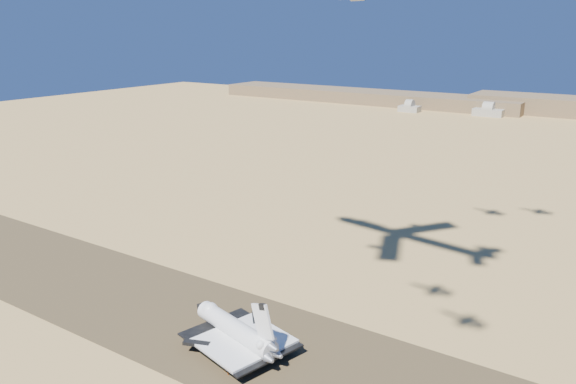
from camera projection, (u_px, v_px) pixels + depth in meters
The scene contains 7 objects.
ground at pixel (251, 343), 161.22m from camera, with size 1200.00×1200.00×0.00m, color tan.
runway at pixel (251, 343), 161.21m from camera, with size 600.00×50.00×0.06m, color #4D3C26.
hangars at pixel (483, 112), 576.63m from camera, with size 200.50×29.50×30.00m.
shuttle at pixel (235, 331), 157.94m from camera, with size 37.88×29.20×18.55m.
crew_a at pixel (225, 369), 147.32m from camera, with size 0.65×0.43×1.78m, color orange.
crew_b at pixel (248, 371), 146.39m from camera, with size 0.81×0.47×1.67m, color orange.
crew_c at pixel (228, 372), 145.80m from camera, with size 0.97×0.49×1.65m, color orange.
Camera 1 is at (87.87, -112.94, 86.67)m, focal length 35.00 mm.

